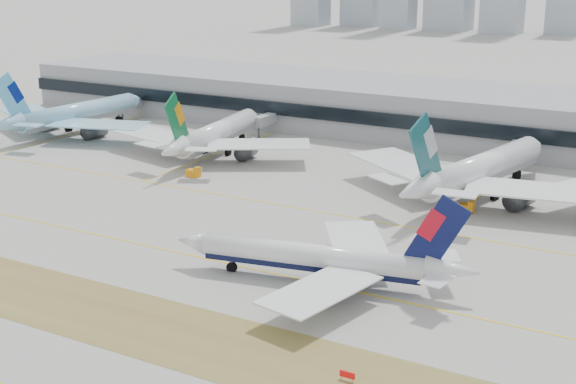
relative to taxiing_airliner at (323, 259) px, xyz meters
The scene contains 9 objects.
ground 27.63m from the taxiing_airliner, behind, with size 3000.00×3000.00×0.00m, color #A09C95.
taxiing_airliner is the anchor object (origin of this frame).
widebody_korean 138.28m from the taxiing_airliner, 151.00° to the left, with size 62.00×60.87×22.17m.
widebody_eva 93.75m from the taxiing_airliner, 135.66° to the left, with size 59.32×58.58×21.36m.
widebody_cathay 62.42m from the taxiing_airliner, 82.37° to the left, with size 65.26×64.84×23.76m.
terminal 122.41m from the taxiing_airliner, 102.70° to the left, with size 280.00×43.10×15.00m.
hold_sign_right 32.85m from the taxiing_airliner, 57.19° to the right, with size 2.20×0.15×1.35m.
gse_b 73.84m from the taxiing_airliner, 143.02° to the left, with size 3.55×2.00×2.60m.
gse_c 51.07m from the taxiing_airliner, 79.09° to the left, with size 3.55×2.00×2.60m.
Camera 1 is at (83.95, -117.77, 54.24)m, focal length 50.00 mm.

